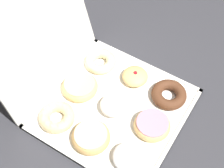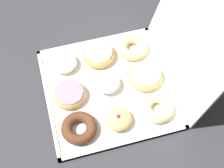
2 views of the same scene
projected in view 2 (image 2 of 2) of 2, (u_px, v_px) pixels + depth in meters
name	position (u px, v px, depth m)	size (l,w,h in m)	color
ground_plane	(108.00, 89.00, 1.18)	(3.00, 3.00, 0.00)	#333338
donut_box	(108.00, 88.00, 1.17)	(0.43, 0.43, 0.01)	white
box_lid_open	(192.00, 34.00, 1.03)	(0.43, 0.44, 0.01)	white
powdered_filled_donut_0	(64.00, 63.00, 1.20)	(0.09, 0.09, 0.04)	white
pink_frosted_donut_1	(69.00, 93.00, 1.14)	(0.11, 0.11, 0.04)	#E5B770
chocolate_cake_ring_donut_2	(79.00, 128.00, 1.07)	(0.12, 0.12, 0.04)	#59331E
glazed_ring_donut_3	(99.00, 54.00, 1.22)	(0.12, 0.12, 0.04)	tan
powdered_filled_donut_4	(108.00, 83.00, 1.15)	(0.09, 0.09, 0.05)	white
jelly_filled_donut_5	(118.00, 119.00, 1.09)	(0.09, 0.09, 0.05)	#E5B770
cruller_donut_6	(133.00, 47.00, 1.24)	(0.11, 0.11, 0.04)	#EACC8C
glazed_ring_donut_7	(145.00, 77.00, 1.17)	(0.12, 0.12, 0.04)	#E5B770
cruller_donut_8	(158.00, 108.00, 1.11)	(0.11, 0.11, 0.04)	beige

